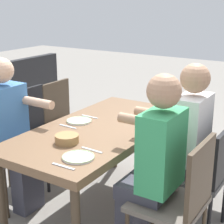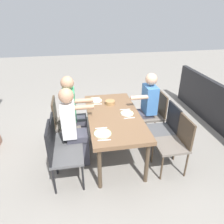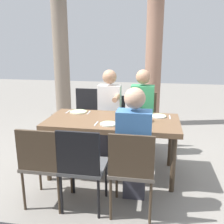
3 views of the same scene
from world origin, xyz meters
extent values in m
plane|color=gray|center=(0.00, 0.00, 0.00)|extent=(16.00, 16.00, 0.00)
cube|color=brown|center=(0.00, 0.00, 0.71)|extent=(1.67, 0.82, 0.06)
cylinder|color=#473828|center=(-0.76, 0.33, 0.34)|extent=(0.06, 0.06, 0.68)
cylinder|color=#473828|center=(-0.76, -0.33, 0.34)|extent=(0.06, 0.06, 0.68)
cylinder|color=#473828|center=(0.76, -0.33, 0.34)|extent=(0.06, 0.06, 0.68)
cube|color=#4F4F50|center=(-0.57, 0.75, 0.46)|extent=(0.44, 0.44, 0.04)
cylinder|color=black|center=(-0.76, 0.56, 0.22)|extent=(0.03, 0.03, 0.44)
cylinder|color=black|center=(-0.38, 0.56, 0.22)|extent=(0.03, 0.03, 0.44)
cube|color=#6A6158|center=(-0.57, -0.75, 0.45)|extent=(0.44, 0.44, 0.04)
cube|color=#473828|center=(-0.57, -0.95, 0.67)|extent=(0.42, 0.03, 0.43)
cylinder|color=#473828|center=(-0.38, -0.56, 0.22)|extent=(0.03, 0.03, 0.43)
cylinder|color=#473828|center=(-0.76, -0.56, 0.22)|extent=(0.03, 0.03, 0.43)
cylinder|color=#473828|center=(-0.38, -0.94, 0.22)|extent=(0.03, 0.03, 0.43)
cylinder|color=#473828|center=(-0.76, -0.94, 0.22)|extent=(0.03, 0.03, 0.43)
cube|color=#4F4F50|center=(-0.17, 0.75, 0.45)|extent=(0.44, 0.44, 0.04)
cube|color=black|center=(-0.17, 0.95, 0.65)|extent=(0.42, 0.03, 0.41)
cylinder|color=black|center=(-0.36, 0.56, 0.21)|extent=(0.03, 0.03, 0.43)
cylinder|color=black|center=(0.02, 0.56, 0.21)|extent=(0.03, 0.03, 0.43)
cylinder|color=black|center=(0.02, 0.94, 0.21)|extent=(0.03, 0.03, 0.43)
cube|color=#4F4F50|center=(-0.17, -0.75, 0.45)|extent=(0.44, 0.44, 0.04)
cube|color=black|center=(-0.17, -0.95, 0.67)|extent=(0.42, 0.03, 0.45)
cylinder|color=black|center=(0.02, -0.56, 0.22)|extent=(0.03, 0.03, 0.43)
cylinder|color=black|center=(-0.36, -0.56, 0.22)|extent=(0.03, 0.03, 0.43)
cylinder|color=black|center=(0.02, -0.94, 0.22)|extent=(0.03, 0.03, 0.43)
cylinder|color=black|center=(-0.36, -0.94, 0.22)|extent=(0.03, 0.03, 0.43)
cube|color=#6A6158|center=(0.33, 0.75, 0.46)|extent=(0.44, 0.44, 0.04)
cube|color=#473828|center=(0.33, 0.95, 0.69)|extent=(0.42, 0.03, 0.46)
cylinder|color=#473828|center=(0.14, 0.56, 0.22)|extent=(0.03, 0.03, 0.44)
cube|color=#6A6158|center=(0.33, -0.75, 0.47)|extent=(0.44, 0.44, 0.04)
cylinder|color=#473828|center=(0.52, -0.56, 0.23)|extent=(0.03, 0.03, 0.45)
cylinder|color=#473828|center=(0.14, -0.56, 0.23)|extent=(0.03, 0.03, 0.45)
cylinder|color=#473828|center=(0.14, -0.94, 0.23)|extent=(0.03, 0.03, 0.45)
cube|color=#3F3F4C|center=(0.33, -0.51, 0.23)|extent=(0.24, 0.14, 0.46)
cube|color=#3F3F4C|center=(0.33, -0.60, 0.51)|extent=(0.28, 0.32, 0.10)
cube|color=#3F72B2|center=(0.33, -0.71, 0.81)|extent=(0.34, 0.20, 0.49)
sphere|color=tan|center=(0.33, -0.71, 1.18)|extent=(0.20, 0.20, 0.20)
cylinder|color=tan|center=(0.19, -0.47, 0.92)|extent=(0.07, 0.30, 0.07)
cube|color=#3F3F4C|center=(-0.17, 0.50, 0.23)|extent=(0.24, 0.14, 0.46)
cube|color=#3F3F4C|center=(-0.17, 0.59, 0.51)|extent=(0.28, 0.32, 0.10)
cube|color=white|center=(-0.17, 0.70, 0.81)|extent=(0.34, 0.20, 0.50)
sphere|color=tan|center=(-0.17, 0.70, 1.19)|extent=(0.21, 0.21, 0.21)
cylinder|color=tan|center=(-0.03, 0.46, 0.92)|extent=(0.07, 0.30, 0.07)
cube|color=#3F3F4C|center=(0.33, 0.49, 0.23)|extent=(0.24, 0.14, 0.46)
cube|color=#3F3F4C|center=(0.33, 0.58, 0.51)|extent=(0.28, 0.32, 0.10)
cube|color=#389E60|center=(0.33, 0.69, 0.82)|extent=(0.34, 0.20, 0.51)
sphere|color=tan|center=(0.33, 0.69, 1.20)|extent=(0.21, 0.21, 0.21)
cylinder|color=tan|center=(0.19, 0.45, 0.93)|extent=(0.07, 0.30, 0.07)
cylinder|color=silver|center=(-0.53, 0.25, 0.75)|extent=(0.24, 0.24, 0.01)
torus|color=#A0BE77|center=(-0.53, 0.25, 0.75)|extent=(0.24, 0.24, 0.01)
cube|color=silver|center=(-0.68, 0.25, 0.74)|extent=(0.03, 0.17, 0.01)
cube|color=silver|center=(-0.38, 0.25, 0.74)|extent=(0.02, 0.17, 0.01)
cylinder|color=white|center=(-0.01, -0.22, 0.75)|extent=(0.21, 0.21, 0.01)
torus|color=#A9CD91|center=(-0.01, -0.22, 0.75)|extent=(0.21, 0.21, 0.01)
cube|color=silver|center=(-0.16, -0.22, 0.74)|extent=(0.02, 0.17, 0.01)
cube|color=silver|center=(0.14, -0.22, 0.74)|extent=(0.02, 0.17, 0.01)
cylinder|color=white|center=(0.57, 0.22, 0.75)|extent=(0.21, 0.21, 0.01)
torus|color=#A9CD91|center=(0.57, 0.22, 0.75)|extent=(0.21, 0.21, 0.01)
cube|color=silver|center=(0.42, 0.22, 0.74)|extent=(0.02, 0.17, 0.01)
cube|color=silver|center=(0.72, 0.22, 0.74)|extent=(0.02, 0.17, 0.01)
cylinder|color=#9E7547|center=(0.40, -0.01, 0.77)|extent=(0.17, 0.17, 0.06)
camera|label=1|loc=(2.30, 1.57, 1.74)|focal=59.46mm
camera|label=2|loc=(-2.90, 0.54, 2.31)|focal=33.60mm
camera|label=3|loc=(0.53, -3.07, 1.68)|focal=41.13mm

